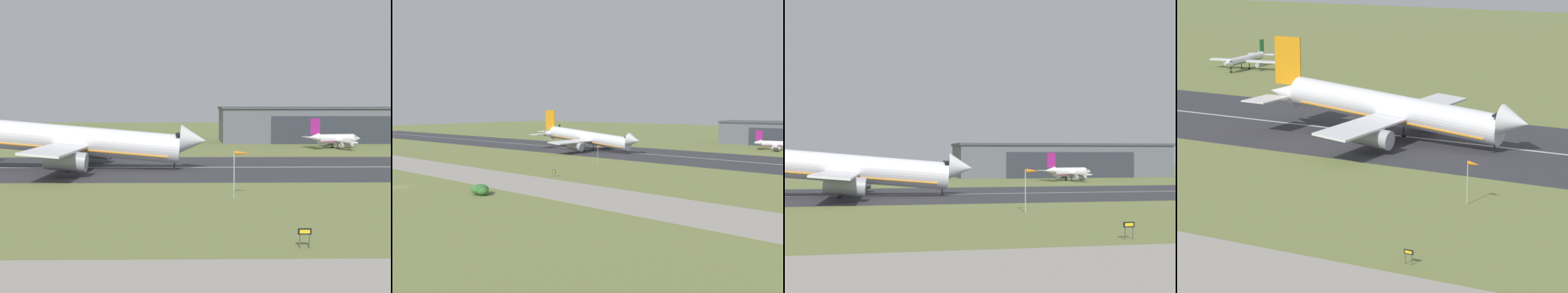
% 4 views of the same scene
% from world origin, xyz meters
% --- Properties ---
extents(ground_plane, '(734.94, 734.94, 0.00)m').
position_xyz_m(ground_plane, '(0.00, 49.78, 0.00)').
color(ground_plane, olive).
extents(runway_strip, '(494.94, 45.63, 0.06)m').
position_xyz_m(runway_strip, '(0.00, 99.57, 0.03)').
color(runway_strip, '#333338').
rests_on(runway_strip, ground_plane).
extents(runway_centreline, '(445.45, 0.70, 0.01)m').
position_xyz_m(runway_centreline, '(0.00, 99.57, 0.07)').
color(runway_centreline, silver).
rests_on(runway_centreline, runway_strip).
extents(taxiway_road, '(371.21, 17.67, 0.05)m').
position_xyz_m(taxiway_road, '(0.00, 22.12, 0.03)').
color(taxiway_road, gray).
rests_on(taxiway_road, ground_plane).
extents(hangar_building, '(82.32, 24.84, 12.74)m').
position_xyz_m(hangar_building, '(62.94, 181.79, 6.39)').
color(hangar_building, slate).
rests_on(hangar_building, ground_plane).
extents(airplane_landing, '(57.46, 49.06, 18.79)m').
position_xyz_m(airplane_landing, '(-14.24, 95.80, 5.89)').
color(airplane_landing, white).
rests_on(airplane_landing, ground_plane).
extents(airplane_parked_east, '(17.82, 22.47, 9.19)m').
position_xyz_m(airplane_parked_east, '(54.97, 150.54, 2.85)').
color(airplane_parked_east, white).
rests_on(airplane_parked_east, ground_plane).
extents(windsock_pole, '(2.17, 1.09, 6.67)m').
position_xyz_m(windsock_pole, '(17.31, 61.26, 5.89)').
color(windsock_pole, '#B7B7BC').
rests_on(windsock_pole, ground_plane).
extents(runway_sign, '(1.23, 0.13, 1.84)m').
position_xyz_m(runway_sign, '(20.38, 34.50, 1.35)').
color(runway_sign, '#4C4C51').
rests_on(runway_sign, ground_plane).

